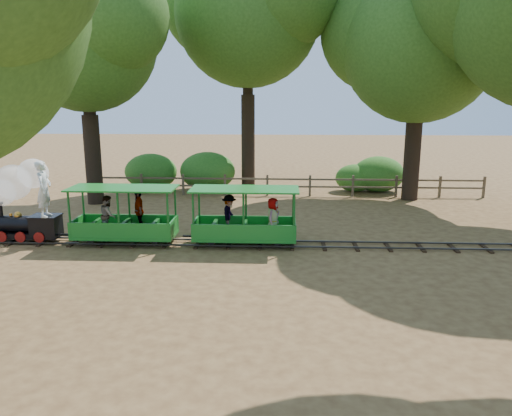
{
  "coord_description": "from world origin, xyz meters",
  "views": [
    {
      "loc": [
        -0.39,
        -15.11,
        4.67
      ],
      "look_at": [
        -1.16,
        0.5,
        1.11
      ],
      "focal_mm": 35.0,
      "sensor_mm": 36.0,
      "label": 1
    }
  ],
  "objects_px": {
    "carriage_rear": "(246,221)",
    "fence": "(289,184)",
    "carriage_front": "(124,219)",
    "locomotive": "(21,194)"
  },
  "relations": [
    {
      "from": "carriage_front",
      "to": "fence",
      "type": "relative_size",
      "value": 0.18
    },
    {
      "from": "fence",
      "to": "locomotive",
      "type": "bearing_deg",
      "value": -137.31
    },
    {
      "from": "locomotive",
      "to": "fence",
      "type": "bearing_deg",
      "value": 42.69
    },
    {
      "from": "carriage_front",
      "to": "locomotive",
      "type": "bearing_deg",
      "value": 179.49
    },
    {
      "from": "locomotive",
      "to": "carriage_rear",
      "type": "height_order",
      "value": "locomotive"
    },
    {
      "from": "locomotive",
      "to": "fence",
      "type": "relative_size",
      "value": 0.15
    },
    {
      "from": "carriage_rear",
      "to": "fence",
      "type": "height_order",
      "value": "carriage_rear"
    },
    {
      "from": "carriage_front",
      "to": "fence",
      "type": "height_order",
      "value": "carriage_front"
    },
    {
      "from": "fence",
      "to": "carriage_front",
      "type": "bearing_deg",
      "value": -123.78
    },
    {
      "from": "carriage_rear",
      "to": "locomotive",
      "type": "bearing_deg",
      "value": 179.74
    }
  ]
}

